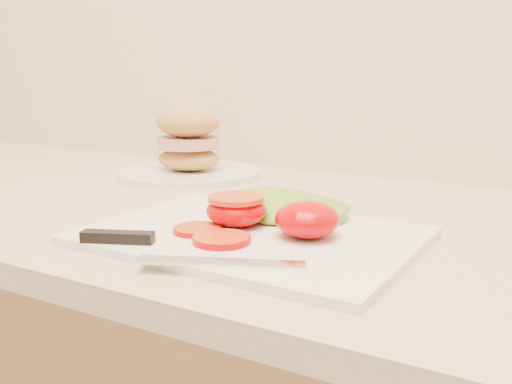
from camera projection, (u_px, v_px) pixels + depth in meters
The scene contains 9 objects.
cutting_board at pixel (252, 236), 0.66m from camera, with size 0.37×0.27×0.01m, color white.
tomato_half_dome at pixel (307, 219), 0.63m from camera, with size 0.07×0.07×0.04m, color #C60200.
tomato_half_cut at pixel (236, 209), 0.68m from camera, with size 0.07×0.07×0.04m.
tomato_slice_0 at pixel (222, 239), 0.62m from camera, with size 0.06×0.06×0.01m, color #CA420F.
tomato_slice_1 at pixel (197, 229), 0.66m from camera, with size 0.05×0.05×0.01m, color #CA420F.
lettuce_leaf_0 at pixel (273, 205), 0.73m from camera, with size 0.15×0.10×0.03m, color #82C433.
lettuce_leaf_1 at pixel (307, 210), 0.71m from camera, with size 0.11×0.08×0.02m, color #82C433.
knife at pixel (155, 246), 0.59m from camera, with size 0.25×0.08×0.01m.
sandwich_plate at pixel (189, 151), 1.04m from camera, with size 0.26×0.26×0.13m.
Camera 1 is at (-0.26, 1.00, 1.12)m, focal length 40.00 mm.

